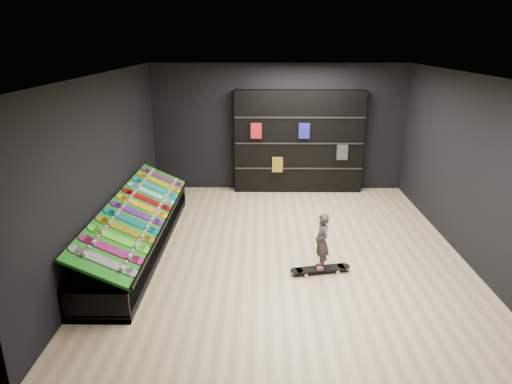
{
  "coord_description": "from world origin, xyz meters",
  "views": [
    {
      "loc": [
        -0.42,
        -7.28,
        3.53
      ],
      "look_at": [
        -0.5,
        0.2,
        1.0
      ],
      "focal_mm": 32.0,
      "sensor_mm": 36.0,
      "label": 1
    }
  ],
  "objects_px": {
    "display_rack": "(139,236)",
    "floor_skateboard": "(320,270)",
    "back_shelving": "(299,142)",
    "child": "(321,252)"
  },
  "relations": [
    {
      "from": "display_rack",
      "to": "back_shelving",
      "type": "height_order",
      "value": "back_shelving"
    },
    {
      "from": "child",
      "to": "floor_skateboard",
      "type": "bearing_deg",
      "value": 0.0
    },
    {
      "from": "display_rack",
      "to": "floor_skateboard",
      "type": "distance_m",
      "value": 3.2
    },
    {
      "from": "floor_skateboard",
      "to": "back_shelving",
      "type": "bearing_deg",
      "value": 79.03
    },
    {
      "from": "display_rack",
      "to": "floor_skateboard",
      "type": "xyz_separation_m",
      "value": [
        3.08,
        -0.84,
        -0.21
      ]
    },
    {
      "from": "display_rack",
      "to": "child",
      "type": "distance_m",
      "value": 3.2
    },
    {
      "from": "display_rack",
      "to": "child",
      "type": "bearing_deg",
      "value": -15.21
    },
    {
      "from": "display_rack",
      "to": "floor_skateboard",
      "type": "height_order",
      "value": "display_rack"
    },
    {
      "from": "display_rack",
      "to": "back_shelving",
      "type": "bearing_deg",
      "value": 47.67
    },
    {
      "from": "floor_skateboard",
      "to": "display_rack",
      "type": "bearing_deg",
      "value": 153.04
    }
  ]
}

